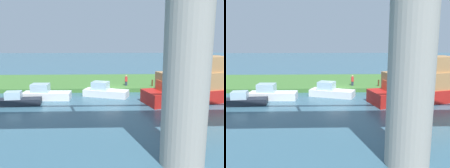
# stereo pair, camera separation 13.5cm
# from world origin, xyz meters

# --- Properties ---
(ground_plane) EXTENTS (160.00, 160.00, 0.00)m
(ground_plane) POSITION_xyz_m (0.00, 0.00, 0.00)
(ground_plane) COLOR #386075
(grassy_bank) EXTENTS (80.00, 12.00, 0.50)m
(grassy_bank) POSITION_xyz_m (0.00, -6.00, 0.25)
(grassy_bank) COLOR #427533
(grassy_bank) RESTS_ON ground
(bridge_pylon) EXTENTS (2.35, 2.35, 10.90)m
(bridge_pylon) POSITION_xyz_m (-3.16, 17.67, 5.45)
(bridge_pylon) COLOR #9E998E
(bridge_pylon) RESTS_ON ground
(person_on_bank) EXTENTS (0.43, 0.43, 1.39)m
(person_on_bank) POSITION_xyz_m (-2.01, -1.86, 1.20)
(person_on_bank) COLOR #2D334C
(person_on_bank) RESTS_ON grassy_bank
(mooring_post) EXTENTS (0.20, 0.20, 0.83)m
(mooring_post) POSITION_xyz_m (-5.35, -1.41, 0.91)
(mooring_post) COLOR brown
(mooring_post) RESTS_ON grassy_bank
(motorboat_red) EXTENTS (10.65, 5.85, 5.17)m
(motorboat_red) POSITION_xyz_m (-8.60, 4.58, 1.92)
(motorboat_red) COLOR red
(motorboat_red) RESTS_ON ground
(riverboat_paddlewheel) EXTENTS (4.31, 1.92, 1.39)m
(riverboat_paddlewheel) POSITION_xyz_m (9.53, 5.40, 0.50)
(riverboat_paddlewheel) COLOR #1E232D
(riverboat_paddlewheel) RESTS_ON ground
(pontoon_yellow) EXTENTS (5.21, 1.99, 1.72)m
(pontoon_yellow) POSITION_xyz_m (7.33, 3.13, 0.61)
(pontoon_yellow) COLOR white
(pontoon_yellow) RESTS_ON ground
(houseboat_blue) EXTENTS (5.38, 3.38, 1.69)m
(houseboat_blue) POSITION_xyz_m (0.83, 2.01, 0.60)
(houseboat_blue) COLOR white
(houseboat_blue) RESTS_ON ground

